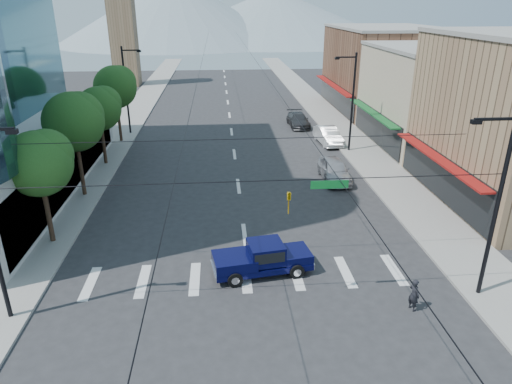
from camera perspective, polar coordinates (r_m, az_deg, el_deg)
ground at (r=22.53m, az=-0.51°, el=-12.56°), size 160.00×160.00×0.00m
sidewalk_left at (r=60.74m, az=-14.95°, el=9.55°), size 4.00×120.00×0.15m
sidewalk_right at (r=61.26m, az=8.08°, el=10.19°), size 4.00×120.00×0.15m
shop_mid at (r=48.19m, az=22.04°, el=10.84°), size 12.00×14.00×9.00m
shop_far at (r=62.66m, az=15.72°, el=14.45°), size 12.00×18.00×10.00m
clock_tower at (r=81.84m, az=-16.43°, el=20.09°), size 4.80×4.80×20.40m
mountain_left at (r=168.95m, az=-10.08°, el=21.57°), size 80.00×80.00×22.00m
mountain_right at (r=179.70m, az=2.25°, el=21.27°), size 90.00×90.00×18.00m
tree_near at (r=27.53m, az=-25.27°, el=3.52°), size 3.65×3.64×6.71m
tree_midnear at (r=33.77m, az=-21.61°, el=8.38°), size 4.09×4.09×7.52m
tree_midfar at (r=40.49m, az=-18.85°, el=10.02°), size 3.65×3.64×6.71m
tree_far at (r=47.10m, az=-17.03°, el=12.60°), size 4.09×4.09×7.52m
signal_rig at (r=19.33m, az=0.23°, el=-2.93°), size 21.80×0.20×9.00m
lamp_pole_nw at (r=49.93m, az=-15.83°, el=12.48°), size 2.00×0.25×9.00m
lamp_pole_ne at (r=42.88m, az=11.83°, el=11.31°), size 2.00×0.25×9.00m
pickup_truck at (r=23.56m, az=0.73°, el=-8.23°), size 5.32×2.58×1.73m
pedestrian at (r=22.26m, az=19.14°, el=-12.02°), size 0.55×0.67×1.59m
parked_car_near at (r=36.36m, az=9.78°, el=2.77°), size 2.06×5.04×1.71m
parked_car_mid at (r=46.01m, az=9.00°, el=6.98°), size 2.16×5.15×1.66m
parked_car_far at (r=52.32m, az=5.29°, el=8.96°), size 2.22×5.21×1.50m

